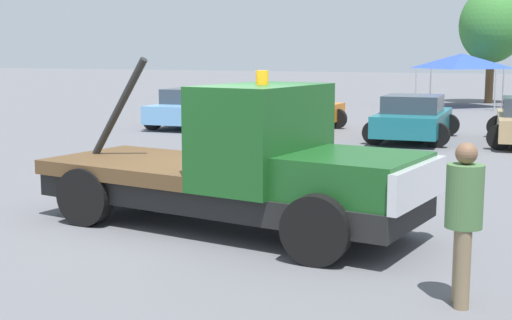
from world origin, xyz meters
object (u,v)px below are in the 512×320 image
parked_car_orange (294,112)px  tree_left (492,26)px  person_near_truck (464,212)px  tow_truck (246,169)px  canopy_tent_blue (462,61)px  parked_car_teal (413,118)px  parked_car_skyblue (196,108)px

parked_car_orange → tree_left: size_ratio=0.83×
person_near_truck → tree_left: tree_left is taller
tow_truck → person_near_truck: 3.83m
canopy_tent_blue → tree_left: bearing=73.1°
parked_car_teal → canopy_tent_blue: canopy_tent_blue is taller
tree_left → parked_car_teal: bearing=-90.7°
parked_car_orange → tree_left: (4.15, 16.60, 3.24)m
parked_car_orange → parked_car_teal: size_ratio=1.09×
person_near_truck → parked_car_orange: bearing=-77.9°
tow_truck → person_near_truck: (3.33, -1.88, 0.06)m
parked_car_orange → canopy_tent_blue: (3.21, 13.47, 1.51)m
parked_car_teal → tree_left: tree_left is taller
parked_car_skyblue → tree_left: tree_left is taller
parked_car_orange → parked_car_teal: bearing=-95.9°
parked_car_skyblue → parked_car_teal: 7.77m
person_near_truck → tree_left: size_ratio=0.29×
parked_car_skyblue → parked_car_orange: 3.79m
parked_car_orange → tow_truck: bearing=-161.1°
tow_truck → canopy_tent_blue: canopy_tent_blue is taller
tow_truck → parked_car_teal: (-0.10, 11.80, -0.27)m
tow_truck → canopy_tent_blue: 25.77m
parked_car_teal → tow_truck: bearing=176.7°
parked_car_teal → tree_left: 17.36m
tow_truck → tree_left: (0.11, 28.85, 2.97)m
tow_truck → canopy_tent_blue: size_ratio=1.70×
tow_truck → parked_car_orange: size_ratio=1.27×
person_near_truck → parked_car_skyblue: person_near_truck is taller
parked_car_skyblue → canopy_tent_blue: size_ratio=1.26×
parked_car_skyblue → parked_car_orange: size_ratio=0.94×
tow_truck → canopy_tent_blue: bearing=99.1°
tow_truck → parked_car_teal: 11.81m
tow_truck → parked_car_orange: tow_truck is taller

